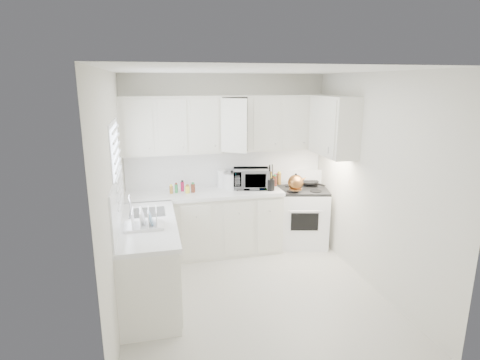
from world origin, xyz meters
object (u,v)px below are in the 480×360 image
object	(u,v)px
rice_cooker	(232,179)
stove	(302,209)
dish_rack	(144,217)
microwave	(251,176)
tea_kettle	(296,181)
utensil_crock	(271,177)

from	to	relation	value
rice_cooker	stove	bearing A→B (deg)	14.44
dish_rack	stove	bearing A→B (deg)	28.17
microwave	dish_rack	size ratio (longest dim) A/B	1.25
tea_kettle	microwave	distance (m)	0.66
stove	microwave	world-z (taller)	microwave
microwave	rice_cooker	xyz separation A→B (m)	(-0.28, 0.05, -0.04)
tea_kettle	microwave	size ratio (longest dim) A/B	0.54
rice_cooker	utensil_crock	distance (m)	0.58
stove	rice_cooker	xyz separation A→B (m)	(-1.08, 0.10, 0.51)
stove	tea_kettle	xyz separation A→B (m)	(-0.18, -0.16, 0.49)
stove	dish_rack	xyz separation A→B (m)	(-2.34, -1.23, 0.49)
utensil_crock	dish_rack	distance (m)	2.10
microwave	utensil_crock	size ratio (longest dim) A/B	1.32
microwave	dish_rack	xyz separation A→B (m)	(-1.54, -1.29, -0.06)
stove	utensil_crock	distance (m)	0.81
microwave	utensil_crock	world-z (taller)	utensil_crock
tea_kettle	utensil_crock	xyz separation A→B (m)	(-0.38, 0.03, 0.08)
microwave	rice_cooker	world-z (taller)	microwave
rice_cooker	dish_rack	world-z (taller)	rice_cooker
rice_cooker	tea_kettle	bearing A→B (deg)	3.58
utensil_crock	stove	bearing A→B (deg)	13.15
stove	microwave	xyz separation A→B (m)	(-0.80, 0.06, 0.55)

